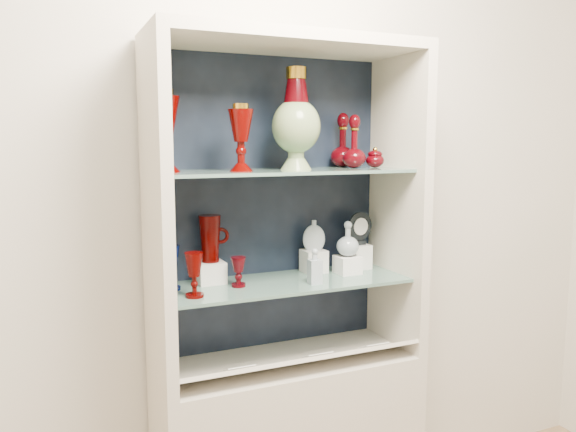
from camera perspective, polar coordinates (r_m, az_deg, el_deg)
name	(u,v)px	position (r m, az deg, el deg)	size (l,w,h in m)	color
wall_back	(266,185)	(2.26, -2.23, 3.19)	(3.50, 0.02, 2.80)	beige
cabinet_back_panel	(269,204)	(2.24, -1.94, 1.22)	(0.98, 0.02, 1.15)	black
cabinet_side_left	(156,216)	(1.92, -13.22, -0.02)	(0.04, 0.40, 1.15)	beige
cabinet_side_right	(397,204)	(2.30, 11.05, 1.25)	(0.04, 0.40, 1.15)	beige
cabinet_top_cap	(288,43)	(2.08, 0.00, 17.20)	(1.00, 0.40, 0.04)	beige
shelf_lower	(286,282)	(2.13, -0.22, -6.76)	(0.92, 0.34, 0.01)	slate
shelf_upper	(286,171)	(2.07, -0.22, 4.57)	(0.92, 0.34, 0.01)	slate
label_ledge	(300,361)	(2.10, 1.24, -14.56)	(0.92, 0.18, 0.01)	beige
label_card_0	(374,345)	(2.24, 8.69, -12.84)	(0.10, 0.07, 0.00)	white
label_card_1	(239,368)	(2.02, -4.97, -15.11)	(0.10, 0.07, 0.00)	white
label_card_2	(317,355)	(2.13, 3.01, -13.88)	(0.10, 0.07, 0.00)	white
pedestal_lamp_left	(165,131)	(1.94, -12.43, 8.42)	(0.11, 0.11, 0.27)	#420200
pedestal_lamp_right	(241,138)	(1.96, -4.81, 7.93)	(0.09, 0.09, 0.23)	#420200
enamel_urn	(296,119)	(2.06, 0.83, 9.82)	(0.18, 0.18, 0.37)	#114722
ruby_decanter_a	(354,138)	(2.20, 6.76, 7.86)	(0.09, 0.09, 0.23)	#460207
ruby_decanter_b	(343,138)	(2.29, 5.59, 7.85)	(0.10, 0.10, 0.23)	#460207
lidded_bowl	(375,157)	(2.26, 8.83, 5.93)	(0.07, 0.07, 0.08)	#460207
cobalt_goblet	(171,268)	(2.03, -11.84, -5.18)	(0.07, 0.07, 0.16)	#020C41
ruby_goblet_tall	(194,275)	(1.93, -9.51, -5.92)	(0.06, 0.06, 0.15)	#420200
ruby_goblet_small	(238,272)	(2.05, -5.06, -5.68)	(0.06, 0.06, 0.11)	#460207
riser_ruby_pitcher	(211,272)	(2.11, -7.87, -5.68)	(0.10, 0.10, 0.08)	silver
ruby_pitcher	(210,239)	(2.09, -7.94, -2.29)	(0.13, 0.08, 0.17)	#420200
clear_square_bottle	(315,266)	(2.08, 2.74, -5.10)	(0.05, 0.05, 0.13)	#91A0A9
riser_flat_flask	(314,261)	(2.27, 2.63, -4.59)	(0.09, 0.09, 0.09)	silver
flat_flask	(314,235)	(2.25, 2.65, -1.91)	(0.09, 0.04, 0.13)	#AEBDC4
riser_clear_round_decanter	(347,265)	(2.26, 6.06, -4.95)	(0.09, 0.09, 0.07)	silver
clear_round_decanter	(348,240)	(2.24, 6.09, -2.40)	(0.09, 0.09, 0.13)	#91A0A9
riser_cameo_medallion	(359,256)	(2.35, 7.24, -4.09)	(0.08, 0.08, 0.10)	silver
cameo_medallion	(360,228)	(2.33, 7.29, -1.21)	(0.12, 0.04, 0.14)	black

